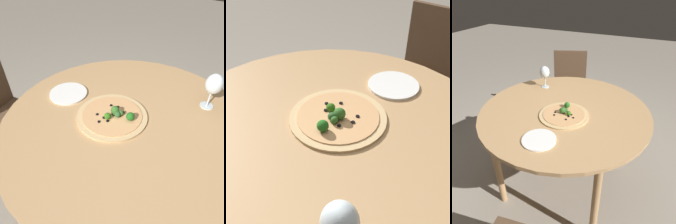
# 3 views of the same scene
# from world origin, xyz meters

# --- Properties ---
(ground_plane) EXTENTS (12.00, 12.00, 0.00)m
(ground_plane) POSITION_xyz_m (0.00, 0.00, 0.00)
(ground_plane) COLOR gray
(dining_table) EXTENTS (1.23, 1.23, 0.77)m
(dining_table) POSITION_xyz_m (0.00, 0.00, 0.69)
(dining_table) COLOR tan
(dining_table) RESTS_ON ground_plane
(chair_2) EXTENTS (0.45, 0.45, 0.88)m
(chair_2) POSITION_xyz_m (-0.14, 0.96, 0.47)
(chair_2) COLOR brown
(chair_2) RESTS_ON ground_plane
(pizza) EXTENTS (0.35, 0.35, 0.06)m
(pizza) POSITION_xyz_m (-0.03, 0.07, 0.78)
(pizza) COLOR tan
(pizza) RESTS_ON dining_table
(wine_glass) EXTENTS (0.08, 0.08, 0.19)m
(wine_glass) POSITION_xyz_m (0.32, -0.28, 0.90)
(wine_glass) COLOR silver
(wine_glass) RESTS_ON dining_table
(plate_near) EXTENTS (0.21, 0.21, 0.01)m
(plate_near) POSITION_xyz_m (-0.01, 0.39, 0.77)
(plate_near) COLOR white
(plate_near) RESTS_ON dining_table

